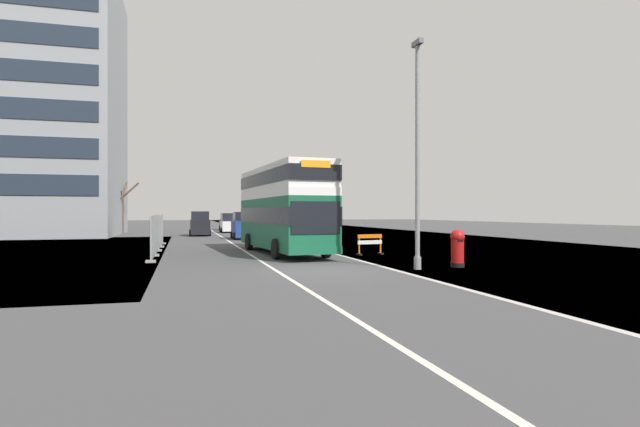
# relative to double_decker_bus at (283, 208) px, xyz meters

# --- Properties ---
(ground) EXTENTS (140.00, 280.00, 0.10)m
(ground) POSITION_rel_double_decker_bus_xyz_m (0.19, -8.60, -2.56)
(ground) COLOR #424244
(double_decker_bus) EXTENTS (3.42, 11.25, 4.73)m
(double_decker_bus) POSITION_rel_double_decker_bus_xyz_m (0.00, 0.00, 0.00)
(double_decker_bus) COLOR #145638
(double_decker_bus) RESTS_ON ground
(lamppost_foreground) EXTENTS (0.29, 0.70, 9.04)m
(lamppost_foreground) POSITION_rel_double_decker_bus_xyz_m (3.61, -9.16, 1.77)
(lamppost_foreground) COLOR gray
(lamppost_foreground) RESTS_ON ground
(red_pillar_postbox) EXTENTS (0.58, 0.58, 1.55)m
(red_pillar_postbox) POSITION_rel_double_decker_bus_xyz_m (5.57, -8.84, -1.66)
(red_pillar_postbox) COLOR black
(red_pillar_postbox) RESTS_ON ground
(roadworks_barrier) EXTENTS (1.53, 0.72, 1.09)m
(roadworks_barrier) POSITION_rel_double_decker_bus_xyz_m (4.29, -2.17, -1.85)
(roadworks_barrier) COLOR orange
(roadworks_barrier) RESTS_ON ground
(construction_site_fence) EXTENTS (0.44, 13.80, 2.16)m
(construction_site_fence) POSITION_rel_double_decker_bus_xyz_m (-6.72, 3.19, -1.48)
(construction_site_fence) COLOR #A8AAAD
(construction_site_fence) RESTS_ON ground
(car_oncoming_near) EXTENTS (1.91, 4.15, 2.30)m
(car_oncoming_near) POSITION_rel_double_decker_bus_xyz_m (-0.35, 15.79, -1.44)
(car_oncoming_near) COLOR navy
(car_oncoming_near) RESTS_ON ground
(car_receding_mid) EXTENTS (2.00, 3.90, 2.37)m
(car_receding_mid) POSITION_rel_double_decker_bus_xyz_m (-3.73, 22.94, -1.41)
(car_receding_mid) COLOR black
(car_receding_mid) RESTS_ON ground
(car_receding_far) EXTENTS (1.90, 3.90, 2.11)m
(car_receding_far) POSITION_rel_double_decker_bus_xyz_m (-0.30, 30.28, -1.54)
(car_receding_far) COLOR silver
(car_receding_far) RESTS_ON ground
(car_far_side) EXTENTS (1.96, 4.46, 2.18)m
(car_far_side) POSITION_rel_double_decker_bus_xyz_m (0.25, 38.56, -1.50)
(car_far_side) COLOR navy
(car_far_side) RESTS_ON ground
(bare_tree_far_verge_near) EXTENTS (2.30, 2.35, 5.34)m
(bare_tree_far_verge_near) POSITION_rel_double_decker_bus_xyz_m (-12.03, 27.92, 0.07)
(bare_tree_far_verge_near) COLOR #4C3D2D
(bare_tree_far_verge_near) RESTS_ON ground
(bare_tree_far_verge_mid) EXTENTS (2.84, 2.62, 5.63)m
(bare_tree_far_verge_mid) POSITION_rel_double_decker_bus_xyz_m (-11.58, 29.86, 0.26)
(bare_tree_far_verge_mid) COLOR #4C3D2D
(bare_tree_far_verge_mid) RESTS_ON ground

